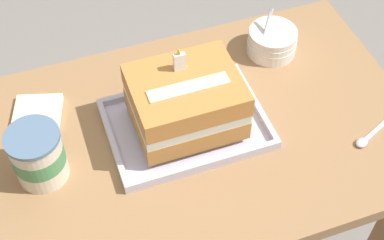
{
  "coord_description": "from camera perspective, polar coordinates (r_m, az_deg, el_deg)",
  "views": [
    {
      "loc": [
        -0.26,
        -0.7,
        1.68
      ],
      "look_at": [
        -0.01,
        0.01,
        0.77
      ],
      "focal_mm": 51.86,
      "sensor_mm": 36.0,
      "label": 1
    }
  ],
  "objects": [
    {
      "name": "dining_table",
      "position": [
        1.31,
        0.57,
        -4.89
      ],
      "size": [
        0.96,
        0.61,
        0.74
      ],
      "color": "#9E754C",
      "rests_on": "ground_plane"
    },
    {
      "name": "foil_tray",
      "position": [
        1.2,
        -0.62,
        -0.53
      ],
      "size": [
        0.34,
        0.24,
        0.02
      ],
      "color": "silver",
      "rests_on": "dining_table"
    },
    {
      "name": "birthday_cake",
      "position": [
        1.14,
        -0.65,
        1.92
      ],
      "size": [
        0.22,
        0.18,
        0.17
      ],
      "color": "#C6823E",
      "rests_on": "foil_tray"
    },
    {
      "name": "bowl_stack",
      "position": [
        1.36,
        8.23,
        8.01
      ],
      "size": [
        0.12,
        0.12,
        0.11
      ],
      "color": "white",
      "rests_on": "dining_table"
    },
    {
      "name": "ice_cream_tub",
      "position": [
        1.12,
        -15.57,
        -3.52
      ],
      "size": [
        0.11,
        0.11,
        0.12
      ],
      "color": "silver",
      "rests_on": "dining_table"
    },
    {
      "name": "serving_spoon_near_tray",
      "position": [
        1.23,
        17.43,
        -1.89
      ],
      "size": [
        0.11,
        0.06,
        0.01
      ],
      "color": "silver",
      "rests_on": "dining_table"
    },
    {
      "name": "napkin_pile",
      "position": [
        1.27,
        -15.59,
        0.71
      ],
      "size": [
        0.13,
        0.13,
        0.01
      ],
      "color": "silver",
      "rests_on": "dining_table"
    }
  ]
}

